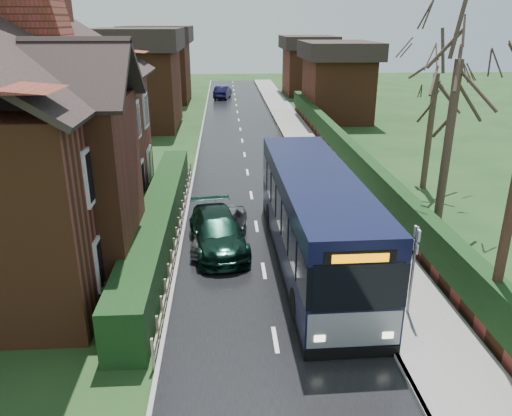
{
  "coord_description": "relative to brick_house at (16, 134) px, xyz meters",
  "views": [
    {
      "loc": [
        -1.25,
        -13.39,
        8.19
      ],
      "look_at": [
        -0.18,
        3.49,
        1.8
      ],
      "focal_mm": 35.0,
      "sensor_mm": 36.0,
      "label": 1
    }
  ],
  "objects": [
    {
      "name": "ground",
      "position": [
        8.73,
        -4.78,
        -4.38
      ],
      "size": [
        140.0,
        140.0,
        0.0
      ],
      "primitive_type": "plane",
      "color": "#2B481F",
      "rests_on": "ground"
    },
    {
      "name": "road",
      "position": [
        8.73,
        5.22,
        -4.37
      ],
      "size": [
        6.0,
        100.0,
        0.02
      ],
      "primitive_type": "cube",
      "color": "black",
      "rests_on": "ground"
    },
    {
      "name": "pavement",
      "position": [
        12.98,
        5.22,
        -4.31
      ],
      "size": [
        2.5,
        100.0,
        0.14
      ],
      "primitive_type": "cube",
      "color": "slate",
      "rests_on": "ground"
    },
    {
      "name": "kerb_right",
      "position": [
        11.78,
        5.22,
        -4.31
      ],
      "size": [
        0.12,
        100.0,
        0.14
      ],
      "primitive_type": "cube",
      "color": "gray",
      "rests_on": "ground"
    },
    {
      "name": "kerb_left",
      "position": [
        5.68,
        5.22,
        -4.33
      ],
      "size": [
        0.12,
        100.0,
        0.1
      ],
      "primitive_type": "cube",
      "color": "gray",
      "rests_on": "ground"
    },
    {
      "name": "front_hedge",
      "position": [
        4.83,
        0.22,
        -3.58
      ],
      "size": [
        1.2,
        16.0,
        1.6
      ],
      "primitive_type": "cube",
      "color": "black",
      "rests_on": "ground"
    },
    {
      "name": "picket_fence",
      "position": [
        5.58,
        0.22,
        -3.93
      ],
      "size": [
        0.1,
        16.0,
        0.9
      ],
      "primitive_type": null,
      "color": "gray",
      "rests_on": "ground"
    },
    {
      "name": "right_wall_hedge",
      "position": [
        14.53,
        5.22,
        -3.36
      ],
      "size": [
        0.6,
        50.0,
        1.8
      ],
      "color": "#5E2F1B",
      "rests_on": "ground"
    },
    {
      "name": "brick_house",
      "position": [
        0.0,
        0.0,
        0.0
      ],
      "size": [
        9.3,
        14.6,
        10.3
      ],
      "color": "#5E2F1B",
      "rests_on": "ground"
    },
    {
      "name": "bus",
      "position": [
        10.53,
        -2.24,
        -2.71
      ],
      "size": [
        2.71,
        11.11,
        3.36
      ],
      "rotation": [
        0.0,
        0.0,
        0.02
      ],
      "color": "black",
      "rests_on": "ground"
    },
    {
      "name": "car_silver",
      "position": [
        7.23,
        -0.44,
        -3.71
      ],
      "size": [
        2.45,
        4.14,
        1.32
      ],
      "primitive_type": "imported",
      "rotation": [
        0.0,
        0.0,
        -0.24
      ],
      "color": "#9F9EA3",
      "rests_on": "ground"
    },
    {
      "name": "car_green",
      "position": [
        7.13,
        -0.78,
        -3.7
      ],
      "size": [
        2.58,
        4.92,
        1.36
      ],
      "primitive_type": "imported",
      "rotation": [
        0.0,
        0.0,
        0.15
      ],
      "color": "black",
      "rests_on": "ground"
    },
    {
      "name": "car_distant",
      "position": [
        7.37,
        38.27,
        -3.7
      ],
      "size": [
        2.12,
        4.29,
        1.35
      ],
      "primitive_type": "imported",
      "rotation": [
        0.0,
        0.0,
        2.97
      ],
      "color": "black",
      "rests_on": "ground"
    },
    {
      "name": "bus_stop_sign",
      "position": [
        12.73,
        -5.84,
        -2.49
      ],
      "size": [
        0.09,
        0.43,
        2.86
      ],
      "rotation": [
        0.0,
        0.0,
        -0.06
      ],
      "color": "slate",
      "rests_on": "ground"
    },
    {
      "name": "telegraph_pole",
      "position": [
        14.53,
        -7.05,
        -0.51
      ],
      "size": [
        0.26,
        0.98,
        7.65
      ],
      "rotation": [
        0.0,
        0.0,
        -0.17
      ],
      "color": "#321F16",
      "rests_on": "ground"
    },
    {
      "name": "tree_right_near",
      "position": [
        15.94,
        -0.11,
        2.97
      ],
      "size": [
        4.56,
        4.56,
        9.84
      ],
      "color": "#3A2B22",
      "rests_on": "ground"
    },
    {
      "name": "tree_right_far",
      "position": [
        17.73,
        5.92,
        1.81
      ],
      "size": [
        4.29,
        4.29,
        8.28
      ],
      "color": "#3A2D22",
      "rests_on": "ground"
    }
  ]
}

